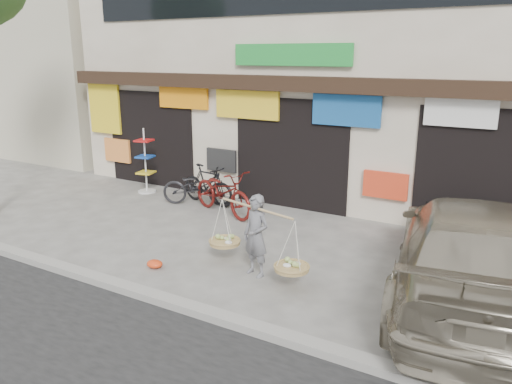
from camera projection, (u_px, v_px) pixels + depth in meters
The scene contains 11 objects.
ground at pixel (209, 253), 9.66m from camera, with size 70.00×70.00×0.00m, color gray.
kerb at pixel (136, 291), 7.98m from camera, with size 70.00×0.25×0.12m, color gray.
shophouse_block at pixel (338, 64), 14.07m from camera, with size 14.00×6.32×7.00m.
neighbor_west at pixel (44, 71), 21.25m from camera, with size 12.00×7.00×6.00m, color #BDB79D.
street_vendor at pixel (256, 239), 8.53m from camera, with size 2.13×0.97×1.44m.
bike_0 at pixel (197, 187), 12.64m from camera, with size 0.62×1.79×0.94m, color black.
bike_1 at pixel (208, 185), 12.69m from camera, with size 0.48×1.69×1.01m, color black.
bike_2 at pixel (223, 192), 11.87m from camera, with size 0.73×2.10×1.11m, color #5C130F.
suv at pixel (475, 252), 7.55m from camera, with size 3.16×5.94×1.64m.
display_rack at pixel (146, 167), 13.72m from camera, with size 0.51×0.51×1.79m.
red_bag at pixel (155, 264), 8.98m from camera, with size 0.31×0.25×0.14m, color #E83F15.
Camera 1 is at (5.33, -7.29, 3.72)m, focal length 35.00 mm.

